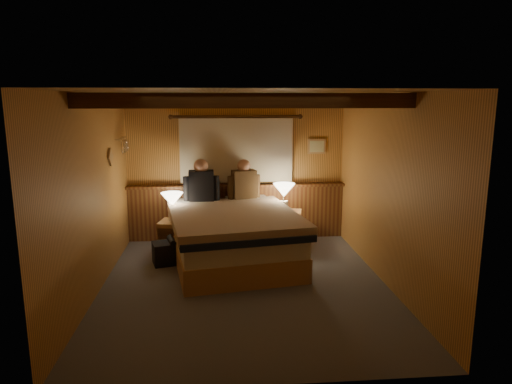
{
  "coord_description": "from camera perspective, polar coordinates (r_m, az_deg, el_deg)",
  "views": [
    {
      "loc": [
        -0.33,
        -5.45,
        2.32
      ],
      "look_at": [
        0.18,
        0.4,
        1.13
      ],
      "focal_mm": 32.0,
      "sensor_mm": 36.0,
      "label": 1
    }
  ],
  "objects": [
    {
      "name": "ceiling_beams",
      "position": [
        5.61,
        -1.65,
        11.37
      ],
      "size": [
        3.6,
        1.65,
        0.16
      ],
      "color": "#4A2D12",
      "rests_on": "ceiling"
    },
    {
      "name": "wall_right",
      "position": [
        5.96,
        16.06,
        0.19
      ],
      "size": [
        0.0,
        4.2,
        4.2
      ],
      "primitive_type": "plane",
      "rotation": [
        1.57,
        0.0,
        -1.57
      ],
      "color": "#DA9D4E",
      "rests_on": "floor"
    },
    {
      "name": "nightstand_left",
      "position": [
        7.15,
        -10.07,
        -5.54
      ],
      "size": [
        0.53,
        0.49,
        0.5
      ],
      "rotation": [
        0.0,
        0.0,
        -0.21
      ],
      "color": "#AA7B48",
      "rests_on": "floor"
    },
    {
      "name": "wall_left",
      "position": [
        5.76,
        -19.68,
        -0.42
      ],
      "size": [
        0.0,
        4.2,
        4.2
      ],
      "primitive_type": "plane",
      "rotation": [
        1.57,
        0.0,
        1.57
      ],
      "color": "#DA9D4E",
      "rests_on": "floor"
    },
    {
      "name": "nightstand_right",
      "position": [
        7.37,
        3.62,
        -4.6
      ],
      "size": [
        0.6,
        0.56,
        0.57
      ],
      "rotation": [
        0.0,
        0.0,
        -0.21
      ],
      "color": "#AA7B48",
      "rests_on": "floor"
    },
    {
      "name": "coat_rail",
      "position": [
        7.19,
        -16.19,
        5.81
      ],
      "size": [
        0.05,
        0.55,
        0.24
      ],
      "color": "silver",
      "rests_on": "wall_left"
    },
    {
      "name": "wainscot",
      "position": [
        7.72,
        -2.4,
        -2.3
      ],
      "size": [
        3.6,
        0.23,
        0.94
      ],
      "color": "brown",
      "rests_on": "wall_back"
    },
    {
      "name": "wall_back",
      "position": [
        7.64,
        -2.46,
        3.03
      ],
      "size": [
        3.6,
        0.0,
        3.6
      ],
      "primitive_type": "plane",
      "rotation": [
        1.57,
        0.0,
        0.0
      ],
      "color": "#DA9D4E",
      "rests_on": "floor"
    },
    {
      "name": "ceiling",
      "position": [
        5.46,
        -1.56,
        12.31
      ],
      "size": [
        4.2,
        4.2,
        0.0
      ],
      "primitive_type": "plane",
      "rotation": [
        3.14,
        0.0,
        0.0
      ],
      "color": "#BC8D46",
      "rests_on": "wall_back"
    },
    {
      "name": "bed",
      "position": [
        6.61,
        -2.92,
        -5.46
      ],
      "size": [
        2.02,
        2.47,
        0.76
      ],
      "rotation": [
        0.0,
        0.0,
        0.16
      ],
      "color": "#AA7B48",
      "rests_on": "floor"
    },
    {
      "name": "duffel_bag",
      "position": [
        6.74,
        -10.49,
        -7.38
      ],
      "size": [
        0.59,
        0.44,
        0.38
      ],
      "rotation": [
        0.0,
        0.0,
        0.27
      ],
      "color": "black",
      "rests_on": "floor"
    },
    {
      "name": "curtain_window",
      "position": [
        7.53,
        -2.46,
        5.37
      ],
      "size": [
        2.18,
        0.09,
        1.11
      ],
      "color": "#4A2D12",
      "rests_on": "wall_back"
    },
    {
      "name": "person_right",
      "position": [
        7.32,
        -1.51,
        1.21
      ],
      "size": [
        0.53,
        0.3,
        0.66
      ],
      "rotation": [
        0.0,
        0.0,
        0.26
      ],
      "color": "#47311C",
      "rests_on": "bed"
    },
    {
      "name": "framed_print",
      "position": [
        7.75,
        7.59,
        5.66
      ],
      "size": [
        0.3,
        0.04,
        0.25
      ],
      "color": "tan",
      "rests_on": "wall_back"
    },
    {
      "name": "lamp_left",
      "position": [
        7.04,
        -10.43,
        -1.14
      ],
      "size": [
        0.33,
        0.33,
        0.44
      ],
      "color": "white",
      "rests_on": "nightstand_left"
    },
    {
      "name": "floor",
      "position": [
        5.93,
        -1.43,
        -11.55
      ],
      "size": [
        4.2,
        4.2,
        0.0
      ],
      "primitive_type": "plane",
      "color": "#515560",
      "rests_on": "ground"
    },
    {
      "name": "person_left",
      "position": [
        7.19,
        -6.85,
        1.04
      ],
      "size": [
        0.57,
        0.23,
        0.69
      ],
      "rotation": [
        0.0,
        0.0,
        0.02
      ],
      "color": "black",
      "rests_on": "bed"
    },
    {
      "name": "wall_front",
      "position": [
        3.55,
        0.61,
        -6.89
      ],
      "size": [
        3.6,
        0.0,
        3.6
      ],
      "primitive_type": "plane",
      "rotation": [
        -1.57,
        0.0,
        0.0
      ],
      "color": "#DA9D4E",
      "rests_on": "floor"
    },
    {
      "name": "lamp_right",
      "position": [
        7.24,
        3.52,
        0.0
      ],
      "size": [
        0.35,
        0.35,
        0.45
      ],
      "color": "white",
      "rests_on": "nightstand_right"
    }
  ]
}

